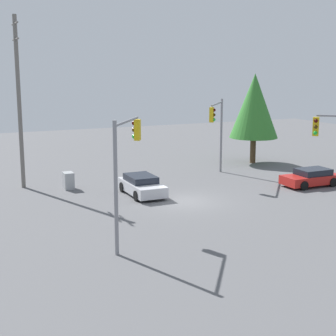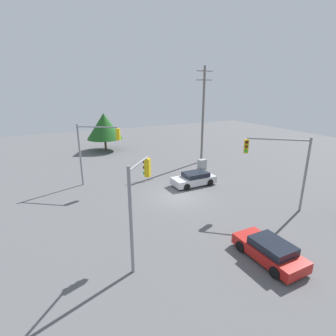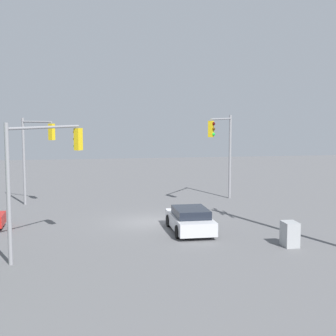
{
  "view_description": "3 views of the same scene",
  "coord_description": "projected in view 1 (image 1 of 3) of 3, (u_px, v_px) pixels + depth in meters",
  "views": [
    {
      "loc": [
        27.87,
        -13.85,
        8.22
      ],
      "look_at": [
        1.19,
        -1.68,
        2.47
      ],
      "focal_mm": 55.0,
      "sensor_mm": 36.0,
      "label": 1
    },
    {
      "loc": [
        10.62,
        18.63,
        9.38
      ],
      "look_at": [
        0.89,
        -0.5,
        2.63
      ],
      "focal_mm": 28.0,
      "sensor_mm": 36.0,
      "label": 2
    },
    {
      "loc": [
        -28.47,
        3.86,
        6.29
      ],
      "look_at": [
        -0.53,
        -1.01,
        3.15
      ],
      "focal_mm": 55.0,
      "sensor_mm": 36.0,
      "label": 3
    }
  ],
  "objects": [
    {
      "name": "electrical_cabinet",
      "position": [
        68.0,
        181.0,
        35.26
      ],
      "size": [
        0.91,
        0.65,
        1.16
      ],
      "primitive_type": "cube",
      "color": "#9EA0A3",
      "rests_on": "ground_plane"
    },
    {
      "name": "sedan_silver",
      "position": [
        142.0,
        185.0,
        33.62
      ],
      "size": [
        4.28,
        2.01,
        1.29
      ],
      "rotation": [
        0.0,
        0.0,
        -1.57
      ],
      "color": "silver",
      "rests_on": "ground_plane"
    },
    {
      "name": "traffic_signal_main",
      "position": [
        218.0,
        124.0,
        38.56
      ],
      "size": [
        3.76,
        3.14,
        5.83
      ],
      "rotation": [
        0.0,
        0.0,
        -0.69
      ],
      "color": "gray",
      "rests_on": "ground_plane"
    },
    {
      "name": "traffic_signal_aux",
      "position": [
        125.0,
        157.0,
        23.74
      ],
      "size": [
        3.5,
        2.57,
        6.01
      ],
      "rotation": [
        0.0,
        0.0,
        2.52
      ],
      "color": "gray",
      "rests_on": "ground_plane"
    },
    {
      "name": "ground_plane",
      "position": [
        185.0,
        201.0,
        32.11
      ],
      "size": [
        80.0,
        80.0,
        0.0
      ],
      "primitive_type": "plane",
      "color": "#5B5B5E"
    },
    {
      "name": "utility_pole_tall",
      "position": [
        19.0,
        99.0,
        34.63
      ],
      "size": [
        2.2,
        0.28,
        11.64
      ],
      "color": "slate",
      "rests_on": "ground_plane"
    },
    {
      "name": "sedan_red",
      "position": [
        311.0,
        177.0,
        36.19
      ],
      "size": [
        1.96,
        4.11,
        1.22
      ],
      "rotation": [
        0.0,
        0.0,
        3.14
      ],
      "color": "red",
      "rests_on": "ground_plane"
    },
    {
      "name": "tree_right",
      "position": [
        254.0,
        106.0,
        44.09
      ],
      "size": [
        4.16,
        4.16,
        7.73
      ],
      "color": "#4C3823",
      "rests_on": "ground_plane"
    }
  ]
}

